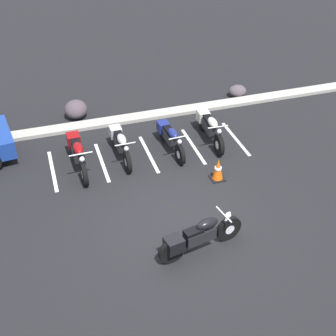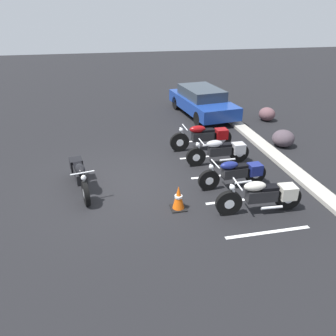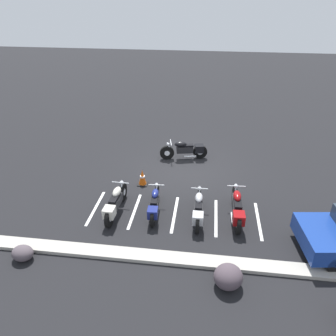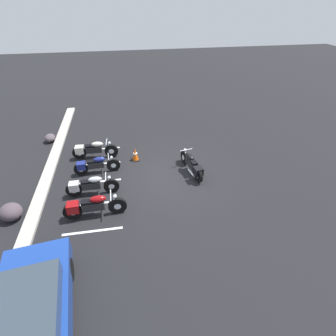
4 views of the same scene
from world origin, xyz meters
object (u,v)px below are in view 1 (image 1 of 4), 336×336
motorcycle_black_featured (197,237)px  landscape_rock_1 (237,91)px  traffic_cone (218,170)px  parked_bike_3 (209,126)px  parked_bike_0 (78,152)px  parked_bike_1 (120,143)px  parked_bike_2 (170,137)px  landscape_rock_2 (76,109)px

motorcycle_black_featured → landscape_rock_1: (4.26, 7.04, -0.24)m
motorcycle_black_featured → traffic_cone: bearing=47.0°
motorcycle_black_featured → traffic_cone: size_ratio=3.29×
parked_bike_3 → landscape_rock_1: (2.14, 2.49, -0.25)m
parked_bike_0 → parked_bike_1: bearing=95.9°
parked_bike_3 → traffic_cone: (-0.56, -2.06, -0.16)m
parked_bike_0 → parked_bike_3: parked_bike_0 is taller
parked_bike_2 → parked_bike_3: (1.37, 0.16, 0.03)m
parked_bike_1 → traffic_cone: 3.08m
motorcycle_black_featured → parked_bike_1: bearing=89.0°
parked_bike_1 → landscape_rock_2: parked_bike_1 is taller
parked_bike_2 → landscape_rock_1: parked_bike_2 is taller
landscape_rock_2 → traffic_cone: 5.78m
landscape_rock_2 → parked_bike_2: bearing=-49.4°
motorcycle_black_featured → parked_bike_2: motorcycle_black_featured is taller
landscape_rock_1 → landscape_rock_2: landscape_rock_2 is taller
motorcycle_black_featured → landscape_rock_2: motorcycle_black_featured is taller
motorcycle_black_featured → parked_bike_1: motorcycle_black_featured is taller
landscape_rock_1 → traffic_cone: size_ratio=0.98×
parked_bike_1 → motorcycle_black_featured: bearing=9.1°
parked_bike_1 → parked_bike_2: size_ratio=1.03×
traffic_cone → parked_bike_2: bearing=113.1°
motorcycle_black_featured → parked_bike_0: (-2.08, 4.32, 0.02)m
parked_bike_0 → motorcycle_black_featured: bearing=24.2°
parked_bike_1 → parked_bike_0: bearing=-83.3°
motorcycle_black_featured → landscape_rock_2: (-1.71, 7.25, -0.14)m
motorcycle_black_featured → landscape_rock_2: bearing=92.4°
landscape_rock_1 → motorcycle_black_featured: bearing=-121.2°
parked_bike_3 → landscape_rock_1: bearing=142.0°
parked_bike_1 → parked_bike_2: parked_bike_1 is taller
parked_bike_1 → landscape_rock_2: 2.92m
landscape_rock_1 → parked_bike_0: bearing=-156.8°
parked_bike_2 → traffic_cone: 2.06m
parked_bike_0 → landscape_rock_2: (0.37, 2.94, -0.17)m
parked_bike_0 → traffic_cone: bearing=61.8°
motorcycle_black_featured → traffic_cone: (1.57, 2.49, -0.15)m
traffic_cone → landscape_rock_2: bearing=124.5°
parked_bike_0 → parked_bike_3: 4.21m
parked_bike_2 → parked_bike_3: 1.38m
parked_bike_2 → landscape_rock_2: 3.79m
parked_bike_3 → landscape_rock_2: (-3.83, 2.71, -0.15)m
motorcycle_black_featured → parked_bike_2: 4.45m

